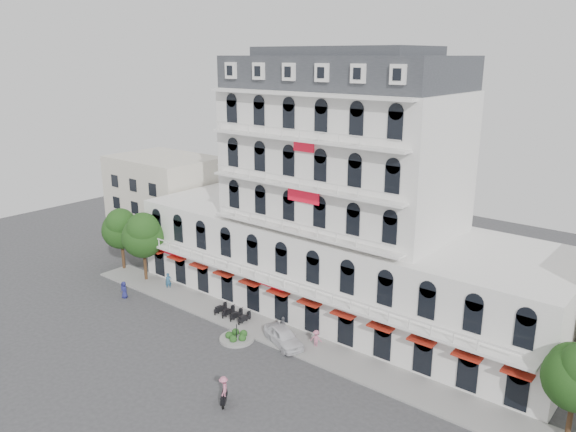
# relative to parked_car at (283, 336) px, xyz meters

# --- Properties ---
(ground) EXTENTS (120.00, 120.00, 0.00)m
(ground) POSITION_rel_parked_car_xyz_m (-0.85, -8.03, -0.82)
(ground) COLOR #38383A
(ground) RESTS_ON ground
(sidewalk) EXTENTS (53.00, 4.00, 0.16)m
(sidewalk) POSITION_rel_parked_car_xyz_m (-0.85, 0.97, -0.74)
(sidewalk) COLOR gray
(sidewalk) RESTS_ON ground
(main_building) EXTENTS (45.00, 15.00, 25.80)m
(main_building) POSITION_rel_parked_car_xyz_m (-0.85, 9.96, 9.14)
(main_building) COLOR silver
(main_building) RESTS_ON ground
(flank_building_west) EXTENTS (14.00, 10.00, 12.00)m
(flank_building_west) POSITION_rel_parked_car_xyz_m (-30.85, 11.97, 5.18)
(flank_building_west) COLOR beige
(flank_building_west) RESTS_ON ground
(traffic_island) EXTENTS (3.20, 3.20, 1.60)m
(traffic_island) POSITION_rel_parked_car_xyz_m (-3.85, -2.03, -0.57)
(traffic_island) COLOR gray
(traffic_island) RESTS_ON ground
(parked_scooter_row) EXTENTS (4.40, 1.80, 1.10)m
(parked_scooter_row) POSITION_rel_parked_car_xyz_m (-7.20, 0.77, -0.82)
(parked_scooter_row) COLOR black
(parked_scooter_row) RESTS_ON ground
(tree_west_outer) EXTENTS (4.50, 4.48, 7.76)m
(tree_west_outer) POSITION_rel_parked_car_xyz_m (-26.80, 1.95, 4.52)
(tree_west_outer) COLOR #382314
(tree_west_outer) RESTS_ON ground
(tree_west_inner) EXTENTS (4.76, 4.76, 8.25)m
(tree_west_inner) POSITION_rel_parked_car_xyz_m (-21.80, 1.45, 4.86)
(tree_west_inner) COLOR #382314
(tree_west_inner) RESTS_ON ground
(parked_car) EXTENTS (5.22, 3.58, 1.65)m
(parked_car) POSITION_rel_parked_car_xyz_m (0.00, 0.00, 0.00)
(parked_car) COLOR white
(parked_car) RESTS_ON ground
(rider_center) EXTENTS (1.28, 1.42, 2.32)m
(rider_center) POSITION_rel_parked_car_xyz_m (2.30, -9.68, 0.41)
(rider_center) COLOR black
(rider_center) RESTS_ON ground
(pedestrian_left) EXTENTS (0.94, 0.64, 1.86)m
(pedestrian_left) POSITION_rel_parked_car_xyz_m (-19.65, -3.01, 0.10)
(pedestrian_left) COLOR navy
(pedestrian_left) RESTS_ON ground
(pedestrian_mid) EXTENTS (1.12, 0.76, 1.77)m
(pedestrian_mid) POSITION_rel_parked_car_xyz_m (-1.26, 1.47, 0.06)
(pedestrian_mid) COLOR slate
(pedestrian_mid) RESTS_ON ground
(pedestrian_right) EXTENTS (1.22, 0.96, 1.66)m
(pedestrian_right) POSITION_rel_parked_car_xyz_m (2.56, 1.47, 0.01)
(pedestrian_right) COLOR #BB637F
(pedestrian_right) RESTS_ON ground
(pedestrian_far) EXTENTS (0.73, 0.82, 1.89)m
(pedestrian_far) POSITION_rel_parked_car_xyz_m (-17.79, 1.47, 0.12)
(pedestrian_far) COLOR #275477
(pedestrian_far) RESTS_ON ground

